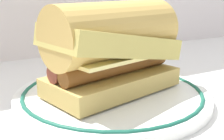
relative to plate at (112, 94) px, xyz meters
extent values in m
plane|color=silver|center=(-0.02, 0.00, -0.01)|extent=(1.50, 1.50, 0.00)
cylinder|color=white|center=(0.00, 0.00, 0.00)|extent=(0.29, 0.29, 0.01)
torus|color=#195947|center=(0.00, 0.00, 0.00)|extent=(0.27, 0.27, 0.01)
cube|color=tan|center=(0.00, 0.00, 0.02)|extent=(0.21, 0.14, 0.03)
cylinder|color=brown|center=(0.00, -0.01, 0.05)|extent=(0.19, 0.07, 0.03)
cylinder|color=brown|center=(0.00, 0.01, 0.05)|extent=(0.19, 0.07, 0.03)
cube|color=#EAD67A|center=(0.00, 0.00, 0.06)|extent=(0.18, 0.13, 0.01)
cube|color=tan|center=(0.00, 0.00, 0.08)|extent=(0.21, 0.14, 0.06)
cylinder|color=tan|center=(0.00, 0.00, 0.09)|extent=(0.21, 0.13, 0.08)
camera|label=1|loc=(-0.21, -0.37, 0.16)|focal=47.97mm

